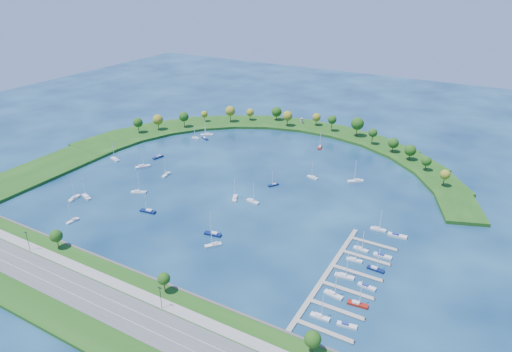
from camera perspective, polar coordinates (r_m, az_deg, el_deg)
The scene contains 38 objects.
ground at distance 278.77m, azimuth -1.40°, elevation -0.91°, with size 700.00×700.00×0.00m, color #071C3D.
south_shoreline at distance 199.31m, azimuth -20.27°, elevation -14.25°, with size 420.00×43.10×11.60m.
breakwater at distance 338.88m, azimuth -3.96°, elevation 4.09°, with size 286.74×247.64×2.00m.
breakwater_trees at distance 355.18m, azimuth 3.86°, elevation 6.72°, with size 235.99×94.32×15.44m.
harbor_tower at distance 383.81m, azimuth 5.87°, elevation 7.08°, with size 2.60×2.60×4.42m.
dock_system at distance 201.19m, azimuth 11.08°, elevation -12.77°, with size 24.28×82.00×1.60m.
moored_boat_0 at distance 355.63m, azimuth -7.77°, elevation 4.92°, with size 6.58×2.09×9.56m.
moored_boat_1 at distance 280.29m, azimuth -22.32°, elevation -2.58°, with size 3.77×8.63×12.28m.
moored_boat_2 at distance 255.82m, azimuth -0.41°, elevation -3.21°, with size 8.49×3.71×12.07m.
moored_boat_3 at distance 336.98m, azimuth 8.21°, elevation 3.75°, with size 4.46×8.82×12.49m.
moored_boat_4 at distance 275.15m, azimuth -14.86°, elevation -1.96°, with size 9.16×6.49×13.28m.
moored_boat_5 at distance 286.51m, azimuth 12.68°, elevation -0.59°, with size 9.65×8.20×14.65m.
moored_boat_6 at distance 275.26m, azimuth 2.26°, elevation -1.08°, with size 5.47×6.98×10.34m.
moored_boat_7 at distance 294.33m, azimuth -11.44°, elevation 0.23°, with size 3.18×8.23×11.79m.
moored_boat_8 at distance 279.12m, azimuth -20.95°, elevation -2.46°, with size 8.68×4.93×12.31m.
moored_boat_9 at distance 252.89m, azimuth -13.71°, elevation -4.35°, with size 9.46×3.90×13.49m.
moored_boat_10 at distance 323.15m, azimuth -12.47°, elevation 2.44°, with size 4.12×8.65×12.26m.
moored_boat_11 at distance 256.40m, azimuth -22.49°, elevation -5.27°, with size 2.61×7.23×10.41m.
moored_boat_12 at distance 218.73m, azimuth -5.51°, elevation -8.74°, with size 7.02×7.70×11.99m.
moored_boat_13 at distance 361.16m, azimuth -6.34°, elevation 5.34°, with size 9.71×7.56×14.36m.
moored_boat_14 at distance 259.50m, azimuth -2.72°, elevation -2.80°, with size 5.93×8.68×12.51m.
moored_boat_15 at distance 287.06m, azimuth 7.29°, elevation -0.12°, with size 7.86×3.86×11.14m.
moored_boat_16 at distance 327.33m, azimuth -17.66°, elevation 2.12°, with size 9.14×4.84×12.94m.
moored_boat_17 at distance 353.50m, azimuth -6.57°, elevation 4.86°, with size 7.28×4.67×10.40m.
moored_boat_18 at distance 309.66m, azimuth -14.35°, elevation 1.23°, with size 7.95×9.61×14.45m.
moored_boat_19 at distance 226.89m, azimuth -5.55°, elevation -7.36°, with size 9.28×3.91×13.23m.
docked_boat_0 at distance 180.91m, azimuth 8.22°, elevation -17.38°, with size 7.80×2.42×11.37m.
docked_boat_1 at distance 179.49m, azimuth 11.57°, elevation -18.26°, with size 7.77×3.19×1.54m.
docked_boat_2 at distance 191.45m, azimuth 9.90°, elevation -14.71°, with size 8.46×3.54×12.06m.
docked_boat_3 at distance 188.87m, azimuth 12.92°, elevation -15.68°, with size 8.55×3.14×12.29m.
docked_boat_4 at distance 201.82m, azimuth 11.28°, elevation -12.45°, with size 8.73×3.37×12.51m.
docked_boat_5 at distance 198.61m, azimuth 14.02°, elevation -13.59°, with size 7.91×2.88×1.58m.
docked_boat_6 at distance 212.62m, azimuth 12.52°, elevation -10.42°, with size 7.50×2.79×10.77m.
docked_boat_7 at distance 209.13m, azimuth 15.12°, elevation -11.41°, with size 7.81×2.52×11.35m.
docked_boat_8 at distance 220.69m, azimuth 13.33°, elevation -9.06°, with size 7.34×2.64×10.57m.
docked_boat_9 at distance 218.65m, azimuth 15.92°, elevation -9.82°, with size 8.49×2.54×1.72m.
docked_boat_10 at distance 238.21m, azimuth 15.42°, elevation -6.55°, with size 8.06×2.90×11.61m.
docked_boat_11 at distance 235.71m, azimuth 17.67°, elevation -7.29°, with size 9.52×3.21×1.91m.
Camera 1 is at (128.46, -214.99, 122.43)m, focal length 31.14 mm.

